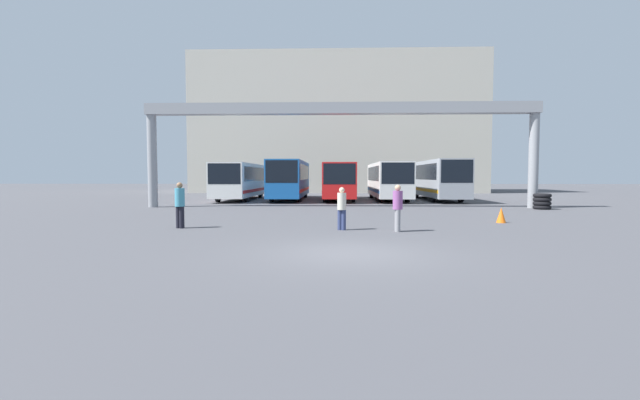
% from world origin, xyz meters
% --- Properties ---
extents(ground_plane, '(200.00, 200.00, 0.00)m').
position_xyz_m(ground_plane, '(0.00, 0.00, 0.00)').
color(ground_plane, '#47474C').
extents(building_backdrop, '(35.73, 12.00, 16.83)m').
position_xyz_m(building_backdrop, '(0.00, 45.20, 8.41)').
color(building_backdrop, '#B7B2A3').
rests_on(building_backdrop, ground).
extents(overhead_gantry, '(24.92, 0.80, 6.65)m').
position_xyz_m(overhead_gantry, '(0.00, 16.24, 5.52)').
color(overhead_gantry, gray).
rests_on(overhead_gantry, ground).
extents(bus_slot_0, '(2.63, 11.07, 3.04)m').
position_xyz_m(bus_slot_0, '(-8.34, 25.04, 1.76)').
color(bus_slot_0, silver).
rests_on(bus_slot_0, ground).
extents(bus_slot_1, '(2.56, 12.06, 3.26)m').
position_xyz_m(bus_slot_1, '(-4.17, 25.53, 1.88)').
color(bus_slot_1, '#1959A5').
rests_on(bus_slot_1, ground).
extents(bus_slot_2, '(2.55, 10.61, 3.03)m').
position_xyz_m(bus_slot_2, '(0.00, 24.81, 1.75)').
color(bus_slot_2, red).
rests_on(bus_slot_2, ground).
extents(bus_slot_3, '(2.57, 11.34, 3.09)m').
position_xyz_m(bus_slot_3, '(4.17, 25.17, 1.78)').
color(bus_slot_3, silver).
rests_on(bus_slot_3, ground).
extents(bus_slot_4, '(2.48, 11.92, 3.29)m').
position_xyz_m(bus_slot_4, '(8.34, 25.46, 1.89)').
color(bus_slot_4, '#999EA5').
rests_on(bus_slot_4, ground).
extents(pedestrian_near_center, '(0.37, 0.37, 1.78)m').
position_xyz_m(pedestrian_near_center, '(-6.35, 5.16, 0.94)').
color(pedestrian_near_center, black).
rests_on(pedestrian_near_center, ground).
extents(pedestrian_far_center, '(0.33, 0.33, 1.60)m').
position_xyz_m(pedestrian_far_center, '(-0.09, 4.81, 0.85)').
color(pedestrian_far_center, navy).
rests_on(pedestrian_far_center, ground).
extents(pedestrian_near_left, '(0.35, 0.35, 1.71)m').
position_xyz_m(pedestrian_near_left, '(1.93, 4.42, 0.91)').
color(pedestrian_near_left, gray).
rests_on(pedestrian_near_left, ground).
extents(traffic_cone, '(0.40, 0.40, 0.66)m').
position_xyz_m(traffic_cone, '(6.86, 7.54, 0.33)').
color(traffic_cone, orange).
rests_on(traffic_cone, ground).
extents(tire_stack, '(1.04, 1.04, 0.96)m').
position_xyz_m(tire_stack, '(12.29, 15.26, 0.48)').
color(tire_stack, black).
rests_on(tire_stack, ground).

